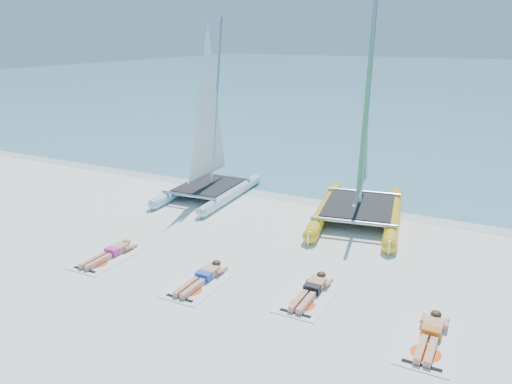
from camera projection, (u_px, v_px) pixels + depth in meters
ground at (232, 256)px, 13.22m from camera, size 140.00×140.00×0.00m
sea at (466, 78)px, 66.60m from camera, size 140.00×115.00×0.01m
wet_sand_strip at (308, 198)px, 17.88m from camera, size 140.00×1.40×0.01m
catamaran_blue at (209, 144)px, 17.63m from camera, size 2.47×4.80×6.40m
catamaran_yellow at (364, 144)px, 15.64m from camera, size 3.45×5.92×7.35m
towel_a at (106, 259)px, 13.04m from camera, size 1.00×1.85×0.02m
sunbather_a at (111, 252)px, 13.17m from camera, size 0.37×1.73×0.26m
towel_b at (198, 284)px, 11.70m from camera, size 1.00×1.85×0.02m
sunbather_b at (203, 277)px, 11.83m from camera, size 0.37×1.73×0.26m
towel_c at (308, 298)px, 11.11m from camera, size 1.00×1.85×0.02m
sunbather_c at (312, 289)px, 11.24m from camera, size 0.37×1.73×0.26m
towel_d at (429, 344)px, 9.46m from camera, size 1.00×1.85×0.02m
sunbather_d at (431, 334)px, 9.59m from camera, size 0.37×1.73×0.26m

